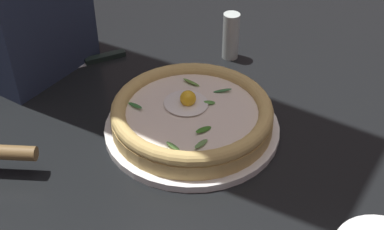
# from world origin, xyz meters

# --- Properties ---
(ground_plane) EXTENTS (2.40, 2.40, 0.03)m
(ground_plane) POSITION_xyz_m (0.00, 0.00, -0.01)
(ground_plane) COLOR black
(ground_plane) RESTS_ON ground
(pizza_plate) EXTENTS (0.28, 0.28, 0.01)m
(pizza_plate) POSITION_xyz_m (-0.05, 0.01, 0.01)
(pizza_plate) COLOR white
(pizza_plate) RESTS_ON ground
(pizza) EXTENTS (0.26, 0.26, 0.06)m
(pizza) POSITION_xyz_m (-0.05, 0.01, 0.03)
(pizza) COLOR tan
(pizza) RESTS_ON pizza_plate
(table_knife) EXTENTS (0.12, 0.22, 0.01)m
(table_knife) POSITION_xyz_m (0.24, -0.03, 0.00)
(table_knife) COLOR silver
(table_knife) RESTS_ON ground
(pepper_shaker) EXTENTS (0.03, 0.03, 0.09)m
(pepper_shaker) POSITION_xyz_m (0.03, -0.22, 0.05)
(pepper_shaker) COLOR silver
(pepper_shaker) RESTS_ON ground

